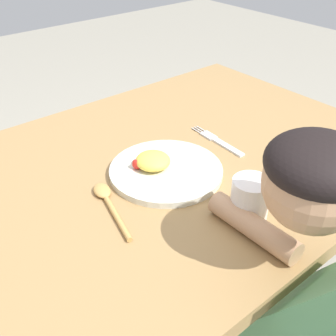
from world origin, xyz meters
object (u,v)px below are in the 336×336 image
Objects in this scene: plate at (163,169)px; fork at (219,142)px; spoon at (108,200)px; drinking_cup at (250,199)px.

plate is 0.21m from fork.
fork is 0.39m from spoon.
spoon reaches higher than fork.
plate is 1.40× the size of fork.
spoon is at bearing -175.85° from plate.
spoon is at bearing 131.54° from drinking_cup.
plate is 1.35× the size of spoon.
fork is 0.96× the size of spoon.
plate is at bearing -71.42° from spoon.
spoon is (-0.38, -0.03, 0.00)m from fork.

